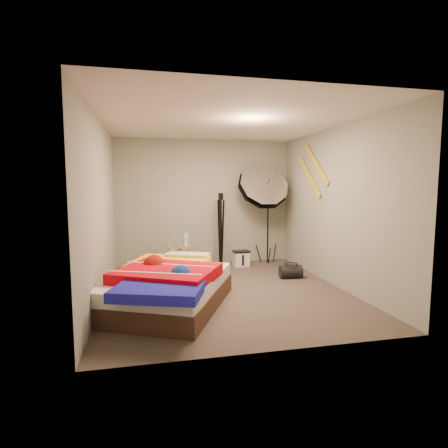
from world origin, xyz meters
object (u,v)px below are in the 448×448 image
object	(u,v)px
wrapping_roll	(186,251)
bed	(168,286)
photo_umbrella	(262,188)
duffel_bag	(291,271)
tote_bag	(180,259)
camera_tripod	(221,225)
camera_case	(241,259)

from	to	relation	value
wrapping_roll	bed	xyz separation A→B (m)	(-0.44, -2.00, -0.07)
bed	photo_umbrella	size ratio (longest dim) A/B	1.09
duffel_bag	bed	world-z (taller)	bed
photo_umbrella	tote_bag	bearing A→B (deg)	-172.29
tote_bag	camera_tripod	bearing A→B (deg)	24.85
duffel_bag	camera_tripod	xyz separation A→B (m)	(-1.00, 1.09, 0.71)
tote_bag	wrapping_roll	world-z (taller)	wrapping_roll
camera_case	photo_umbrella	world-z (taller)	photo_umbrella
wrapping_roll	camera_tripod	world-z (taller)	camera_tripod
photo_umbrella	duffel_bag	bearing A→B (deg)	-82.96
wrapping_roll	camera_case	xyz separation A→B (m)	(1.09, 0.03, -0.20)
camera_tripod	camera_case	bearing A→B (deg)	-9.15
wrapping_roll	bed	distance (m)	2.05
camera_case	bed	bearing A→B (deg)	-130.88
wrapping_roll	photo_umbrella	world-z (taller)	photo_umbrella
camera_case	wrapping_roll	bearing A→B (deg)	177.63
bed	wrapping_roll	bearing A→B (deg)	77.54
bed	camera_tripod	size ratio (longest dim) A/B	1.63
camera_tripod	bed	bearing A→B (deg)	-118.44
bed	photo_umbrella	bearing A→B (deg)	47.36
photo_umbrella	camera_tripod	distance (m)	1.12
wrapping_roll	duffel_bag	distance (m)	1.98
tote_bag	duffel_bag	world-z (taller)	tote_bag
bed	camera_tripod	xyz separation A→B (m)	(1.13, 2.09, 0.55)
camera_case	bed	world-z (taller)	bed
duffel_bag	wrapping_roll	bearing A→B (deg)	154.16
wrapping_roll	camera_tripod	distance (m)	0.85
bed	photo_umbrella	world-z (taller)	photo_umbrella
wrapping_roll	camera_case	bearing A→B (deg)	1.48
camera_tripod	tote_bag	bearing A→B (deg)	-169.19
camera_case	duffel_bag	world-z (taller)	camera_case
duffel_bag	camera_tripod	bearing A→B (deg)	137.27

